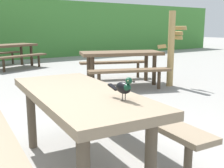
{
  "coord_description": "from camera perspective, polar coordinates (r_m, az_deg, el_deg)",
  "views": [
    {
      "loc": [
        -0.76,
        -1.86,
        1.29
      ],
      "look_at": [
        0.49,
        -0.06,
        0.84
      ],
      "focal_mm": 45.07,
      "sensor_mm": 36.0,
      "label": 1
    }
  ],
  "objects": [
    {
      "name": "bird_grackle",
      "position": [
        2.11,
        2.5,
        -0.64
      ],
      "size": [
        0.08,
        0.29,
        0.18
      ],
      "color": "black",
      "rests_on": "picnic_table_foreground"
    },
    {
      "name": "stalk_post_right_side",
      "position": [
        6.29,
        11.92,
        7.16
      ],
      "size": [
        0.52,
        0.51,
        1.62
      ],
      "color": "tan",
      "rests_on": "ground"
    },
    {
      "name": "picnic_table_mid_left",
      "position": [
        6.38,
        1.84,
        4.93
      ],
      "size": [
        2.21,
        2.19,
        0.74
      ],
      "color": "brown",
      "rests_on": "ground"
    },
    {
      "name": "picnic_table_foreground",
      "position": [
        2.51,
        -6.65,
        -5.48
      ],
      "size": [
        1.84,
        1.87,
        0.74
      ],
      "color": "#84725B",
      "rests_on": "ground"
    },
    {
      "name": "picnic_table_mid_right",
      "position": [
        9.6,
        -20.38,
        6.43
      ],
      "size": [
        2.17,
        2.15,
        0.74
      ],
      "color": "brown",
      "rests_on": "ground"
    }
  ]
}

